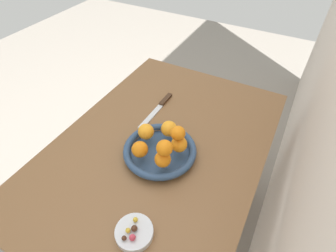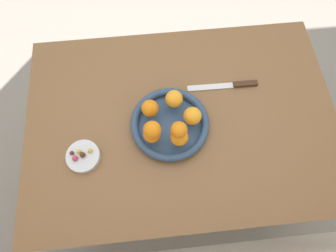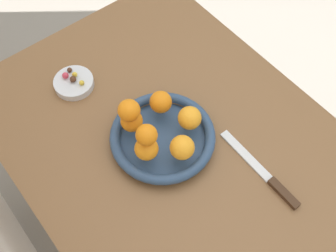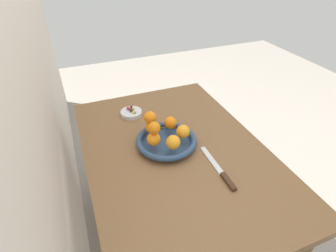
{
  "view_description": "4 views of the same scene",
  "coord_description": "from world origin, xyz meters",
  "px_view_note": "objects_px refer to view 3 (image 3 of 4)",
  "views": [
    {
      "loc": [
        0.59,
        0.35,
        1.49
      ],
      "look_at": [
        0.02,
        0.04,
        0.87
      ],
      "focal_mm": 28.0,
      "sensor_mm": 36.0,
      "label": 1
    },
    {
      "loc": [
        0.08,
        0.35,
        1.59
      ],
      "look_at": [
        0.06,
        0.06,
        0.84
      ],
      "focal_mm": 28.0,
      "sensor_mm": 36.0,
      "label": 2
    },
    {
      "loc": [
        -0.38,
        0.35,
        1.68
      ],
      "look_at": [
        0.02,
        0.03,
        0.85
      ],
      "focal_mm": 45.0,
      "sensor_mm": 36.0,
      "label": 3
    },
    {
      "loc": [
        -0.8,
        0.35,
        1.49
      ],
      "look_at": [
        0.07,
        0.01,
        0.82
      ],
      "focal_mm": 28.0,
      "sensor_mm": 36.0,
      "label": 4
    }
  ],
  "objects_px": {
    "dining_table": "(181,164)",
    "fruit_bowl": "(163,137)",
    "orange_5": "(147,135)",
    "candy_dish": "(74,83)",
    "orange_3": "(182,148)",
    "orange_6": "(129,110)",
    "candy_ball_1": "(65,76)",
    "orange_1": "(132,121)",
    "knife": "(265,175)",
    "orange_4": "(190,118)",
    "orange_2": "(146,149)",
    "candy_ball_2": "(82,83)",
    "candy_ball_4": "(70,70)",
    "orange_0": "(161,102)",
    "candy_ball_0": "(73,79)",
    "candy_ball_3": "(75,75)"
  },
  "relations": [
    {
      "from": "dining_table",
      "to": "candy_ball_1",
      "type": "xyz_separation_m",
      "value": [
        0.36,
        0.12,
        0.12
      ]
    },
    {
      "from": "dining_table",
      "to": "candy_ball_2",
      "type": "bearing_deg",
      "value": 16.82
    },
    {
      "from": "orange_5",
      "to": "candy_ball_2",
      "type": "distance_m",
      "value": 0.3
    },
    {
      "from": "knife",
      "to": "orange_2",
      "type": "bearing_deg",
      "value": 43.94
    },
    {
      "from": "orange_1",
      "to": "candy_ball_1",
      "type": "bearing_deg",
      "value": 9.91
    },
    {
      "from": "orange_0",
      "to": "orange_2",
      "type": "relative_size",
      "value": 1.0
    },
    {
      "from": "candy_dish",
      "to": "candy_ball_2",
      "type": "relative_size",
      "value": 7.49
    },
    {
      "from": "dining_table",
      "to": "orange_4",
      "type": "xyz_separation_m",
      "value": [
        0.02,
        -0.04,
        0.16
      ]
    },
    {
      "from": "orange_5",
      "to": "candy_ball_3",
      "type": "bearing_deg",
      "value": 1.48
    },
    {
      "from": "orange_2",
      "to": "candy_ball_0",
      "type": "height_order",
      "value": "orange_2"
    },
    {
      "from": "candy_dish",
      "to": "candy_ball_4",
      "type": "height_order",
      "value": "candy_ball_4"
    },
    {
      "from": "candy_ball_1",
      "to": "knife",
      "type": "xyz_separation_m",
      "value": [
        -0.55,
        -0.23,
        -0.03
      ]
    },
    {
      "from": "fruit_bowl",
      "to": "candy_ball_3",
      "type": "xyz_separation_m",
      "value": [
        0.31,
        0.07,
        0.01
      ]
    },
    {
      "from": "orange_3",
      "to": "candy_ball_2",
      "type": "relative_size",
      "value": 4.09
    },
    {
      "from": "orange_5",
      "to": "candy_ball_4",
      "type": "relative_size",
      "value": 3.65
    },
    {
      "from": "orange_2",
      "to": "orange_3",
      "type": "xyz_separation_m",
      "value": [
        -0.05,
        -0.07,
        0.0
      ]
    },
    {
      "from": "candy_ball_2",
      "to": "orange_2",
      "type": "bearing_deg",
      "value": -179.23
    },
    {
      "from": "orange_1",
      "to": "candy_ball_3",
      "type": "height_order",
      "value": "orange_1"
    },
    {
      "from": "orange_5",
      "to": "candy_ball_4",
      "type": "bearing_deg",
      "value": 1.83
    },
    {
      "from": "orange_2",
      "to": "knife",
      "type": "relative_size",
      "value": 0.22
    },
    {
      "from": "dining_table",
      "to": "fruit_bowl",
      "type": "height_order",
      "value": "fruit_bowl"
    },
    {
      "from": "orange_1",
      "to": "orange_4",
      "type": "xyz_separation_m",
      "value": [
        -0.08,
        -0.12,
        0.0
      ]
    },
    {
      "from": "fruit_bowl",
      "to": "orange_4",
      "type": "xyz_separation_m",
      "value": [
        -0.02,
        -0.07,
        0.05
      ]
    },
    {
      "from": "orange_6",
      "to": "candy_ball_0",
      "type": "bearing_deg",
      "value": 7.2
    },
    {
      "from": "orange_2",
      "to": "candy_ball_2",
      "type": "distance_m",
      "value": 0.29
    },
    {
      "from": "orange_6",
      "to": "candy_ball_2",
      "type": "distance_m",
      "value": 0.23
    },
    {
      "from": "orange_6",
      "to": "knife",
      "type": "bearing_deg",
      "value": -147.05
    },
    {
      "from": "candy_dish",
      "to": "orange_0",
      "type": "relative_size",
      "value": 1.92
    },
    {
      "from": "orange_3",
      "to": "candy_ball_1",
      "type": "height_order",
      "value": "orange_3"
    },
    {
      "from": "orange_1",
      "to": "candy_ball_2",
      "type": "height_order",
      "value": "orange_1"
    },
    {
      "from": "orange_0",
      "to": "orange_2",
      "type": "bearing_deg",
      "value": 127.88
    },
    {
      "from": "dining_table",
      "to": "candy_ball_1",
      "type": "relative_size",
      "value": 60.25
    },
    {
      "from": "fruit_bowl",
      "to": "candy_ball_2",
      "type": "xyz_separation_m",
      "value": [
        0.27,
        0.07,
        0.01
      ]
    },
    {
      "from": "orange_3",
      "to": "candy_ball_1",
      "type": "distance_m",
      "value": 0.4
    },
    {
      "from": "fruit_bowl",
      "to": "orange_0",
      "type": "xyz_separation_m",
      "value": [
        0.06,
        -0.04,
        0.05
      ]
    },
    {
      "from": "orange_4",
      "to": "orange_5",
      "type": "distance_m",
      "value": 0.14
    },
    {
      "from": "orange_5",
      "to": "orange_1",
      "type": "bearing_deg",
      "value": -9.21
    },
    {
      "from": "candy_dish",
      "to": "orange_1",
      "type": "xyz_separation_m",
      "value": [
        -0.23,
        -0.03,
        0.06
      ]
    },
    {
      "from": "orange_3",
      "to": "candy_ball_4",
      "type": "xyz_separation_m",
      "value": [
        0.4,
        0.07,
        -0.04
      ]
    },
    {
      "from": "orange_2",
      "to": "knife",
      "type": "bearing_deg",
      "value": -136.06
    },
    {
      "from": "orange_5",
      "to": "candy_dish",
      "type": "bearing_deg",
      "value": 3.83
    },
    {
      "from": "candy_dish",
      "to": "candy_ball_4",
      "type": "relative_size",
      "value": 7.86
    },
    {
      "from": "fruit_bowl",
      "to": "knife",
      "type": "height_order",
      "value": "fruit_bowl"
    },
    {
      "from": "candy_ball_3",
      "to": "knife",
      "type": "height_order",
      "value": "candy_ball_3"
    },
    {
      "from": "orange_3",
      "to": "orange_6",
      "type": "relative_size",
      "value": 1.11
    },
    {
      "from": "orange_6",
      "to": "candy_ball_0",
      "type": "relative_size",
      "value": 3.0
    },
    {
      "from": "candy_dish",
      "to": "orange_3",
      "type": "xyz_separation_m",
      "value": [
        -0.37,
        -0.08,
        0.06
      ]
    },
    {
      "from": "orange_5",
      "to": "orange_3",
      "type": "bearing_deg",
      "value": -130.6
    },
    {
      "from": "orange_4",
      "to": "candy_ball_4",
      "type": "xyz_separation_m",
      "value": [
        0.35,
        0.14,
        -0.04
      ]
    },
    {
      "from": "fruit_bowl",
      "to": "candy_ball_0",
      "type": "bearing_deg",
      "value": 15.69
    }
  ]
}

